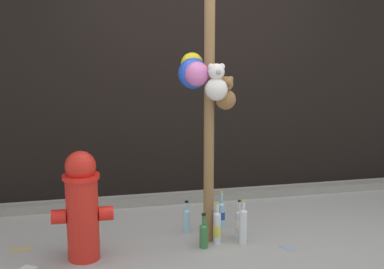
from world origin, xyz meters
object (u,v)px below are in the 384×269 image
(memorial_post, at_px, (205,47))
(bottle_5, at_px, (217,227))
(bottle_2, at_px, (221,214))
(bottle_0, at_px, (187,219))
(bottle_3, at_px, (204,234))
(bottle_1, at_px, (239,223))
(fire_hydrant, at_px, (82,205))
(bottle_4, at_px, (243,225))

(memorial_post, relative_size, bottle_5, 8.30)
(bottle_5, bearing_deg, bottle_2, 68.53)
(bottle_0, relative_size, bottle_2, 0.84)
(bottle_3, distance_m, bottle_5, 0.15)
(bottle_1, bearing_deg, bottle_2, 105.94)
(fire_hydrant, bearing_deg, bottle_3, -0.07)
(bottle_0, relative_size, bottle_4, 0.76)
(bottle_2, xyz_separation_m, bottle_4, (0.08, -0.39, 0.04))
(fire_hydrant, bearing_deg, bottle_1, 5.67)
(bottle_2, bearing_deg, memorial_post, -131.66)
(bottle_2, relative_size, bottle_5, 0.96)
(bottle_5, bearing_deg, bottle_0, 124.42)
(bottle_2, bearing_deg, bottle_3, -123.06)
(bottle_1, bearing_deg, bottle_4, -90.61)
(fire_hydrant, relative_size, bottle_2, 2.52)
(memorial_post, xyz_separation_m, fire_hydrant, (-0.99, -0.15, -1.17))
(fire_hydrant, xyz_separation_m, bottle_2, (1.21, 0.40, -0.31))
(bottle_0, distance_m, bottle_1, 0.46)
(fire_hydrant, height_order, bottle_5, fire_hydrant)
(bottle_1, height_order, bottle_5, bottle_5)
(fire_hydrant, relative_size, bottle_5, 2.41)
(bottle_2, bearing_deg, bottle_5, -111.47)
(bottle_0, distance_m, bottle_4, 0.53)
(bottle_2, distance_m, bottle_3, 0.48)
(fire_hydrant, bearing_deg, memorial_post, 8.43)
(bottle_1, xyz_separation_m, bottle_4, (-0.00, -0.11, 0.03))
(bottle_1, xyz_separation_m, bottle_5, (-0.21, -0.06, 0.00))
(memorial_post, bearing_deg, bottle_3, -103.50)
(memorial_post, relative_size, fire_hydrant, 3.44)
(memorial_post, bearing_deg, bottle_0, 116.73)
(bottle_3, bearing_deg, bottle_5, 26.79)
(bottle_0, relative_size, bottle_3, 0.99)
(fire_hydrant, height_order, bottle_2, fire_hydrant)
(bottle_0, bearing_deg, bottle_3, -79.14)
(bottle_3, bearing_deg, bottle_4, 2.43)
(bottle_0, distance_m, bottle_2, 0.33)
(memorial_post, distance_m, bottle_0, 1.50)
(bottle_4, xyz_separation_m, bottle_5, (-0.21, 0.05, -0.02))
(bottle_5, bearing_deg, fire_hydrant, -176.62)
(bottle_1, xyz_separation_m, bottle_2, (-0.08, 0.27, -0.01))
(fire_hydrant, xyz_separation_m, bottle_1, (1.29, 0.13, -0.30))
(bottle_2, height_order, bottle_4, bottle_4)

